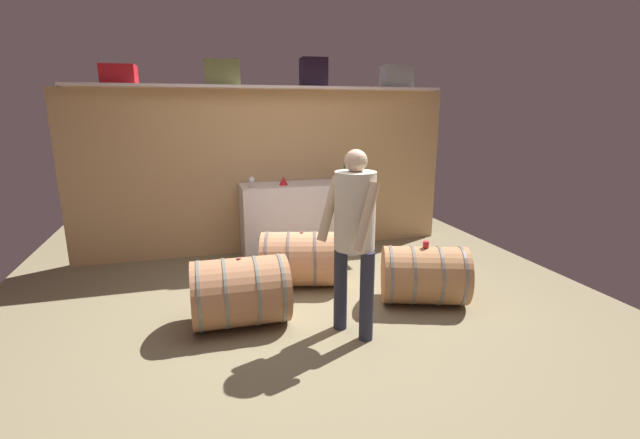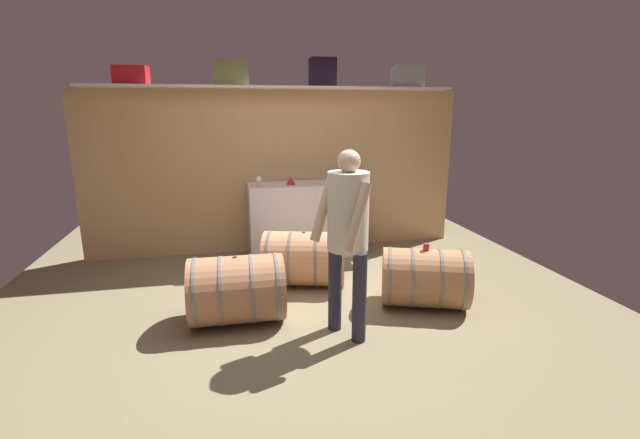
% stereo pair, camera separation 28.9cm
% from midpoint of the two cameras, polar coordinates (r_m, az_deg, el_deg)
% --- Properties ---
extents(ground_plane, '(6.02, 7.62, 0.02)m').
position_cam_midpoint_polar(ground_plane, '(4.45, -0.93, -10.23)').
color(ground_plane, '#7D7354').
extents(back_wall_panel, '(4.82, 0.10, 2.06)m').
position_cam_midpoint_polar(back_wall_panel, '(5.75, -4.20, 6.14)').
color(back_wall_panel, tan).
rests_on(back_wall_panel, ground).
extents(high_shelf_board, '(4.43, 0.40, 0.03)m').
position_cam_midpoint_polar(high_shelf_board, '(5.55, -4.18, 16.71)').
color(high_shelf_board, silver).
rests_on(high_shelf_board, back_wall_panel).
extents(toolcase_red, '(0.38, 0.28, 0.20)m').
position_cam_midpoint_polar(toolcase_red, '(5.57, -21.88, 16.98)').
color(toolcase_red, red).
rests_on(toolcase_red, high_shelf_board).
extents(toolcase_olive, '(0.40, 0.18, 0.29)m').
position_cam_midpoint_polar(toolcase_olive, '(5.51, -9.91, 18.23)').
color(toolcase_olive, olive).
rests_on(toolcase_olive, high_shelf_board).
extents(toolcase_black, '(0.32, 0.27, 0.34)m').
position_cam_midpoint_polar(toolcase_black, '(5.67, 1.86, 18.54)').
color(toolcase_black, black).
rests_on(toolcase_black, high_shelf_board).
extents(toolcase_grey, '(0.38, 0.31, 0.27)m').
position_cam_midpoint_polar(toolcase_grey, '(6.03, 12.71, 17.66)').
color(toolcase_grey, gray).
rests_on(toolcase_grey, high_shelf_board).
extents(work_cabinet, '(1.43, 0.53, 0.93)m').
position_cam_midpoint_polar(work_cabinet, '(5.59, -0.37, 0.03)').
color(work_cabinet, silver).
rests_on(work_cabinet, ground).
extents(wine_bottle_green, '(0.08, 0.08, 0.32)m').
position_cam_midpoint_polar(wine_bottle_green, '(5.53, 5.98, 6.25)').
color(wine_bottle_green, '#2C5C2B').
rests_on(wine_bottle_green, work_cabinet).
extents(wine_glass, '(0.07, 0.07, 0.13)m').
position_cam_midpoint_polar(wine_glass, '(5.27, -6.41, 5.17)').
color(wine_glass, white).
rests_on(wine_glass, work_cabinet).
extents(red_funnel, '(0.11, 0.11, 0.10)m').
position_cam_midpoint_polar(red_funnel, '(5.39, -2.28, 5.07)').
color(red_funnel, red).
rests_on(red_funnel, work_cabinet).
extents(wine_barrel_near, '(0.93, 0.78, 0.57)m').
position_cam_midpoint_polar(wine_barrel_near, '(4.32, 15.32, -7.34)').
color(wine_barrel_near, '#AF7A4E').
rests_on(wine_barrel_near, ground).
extents(wine_barrel_far, '(0.82, 0.61, 0.61)m').
position_cam_midpoint_polar(wine_barrel_far, '(3.91, -8.65, -8.99)').
color(wine_barrel_far, '#AD7650').
rests_on(wine_barrel_far, ground).
extents(wine_barrel_flank, '(0.97, 0.77, 0.59)m').
position_cam_midpoint_polar(wine_barrel_flank, '(4.66, -0.29, -5.09)').
color(wine_barrel_flank, tan).
rests_on(wine_barrel_flank, ground).
extents(tasting_cup, '(0.06, 0.06, 0.06)m').
position_cam_midpoint_polar(tasting_cup, '(4.22, 15.54, -3.42)').
color(tasting_cup, red).
rests_on(tasting_cup, wine_barrel_near).
extents(winemaker_pouring, '(0.47, 0.52, 1.53)m').
position_cam_midpoint_polar(winemaker_pouring, '(3.45, 5.97, -0.81)').
color(winemaker_pouring, '#282B3D').
rests_on(winemaker_pouring, ground).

